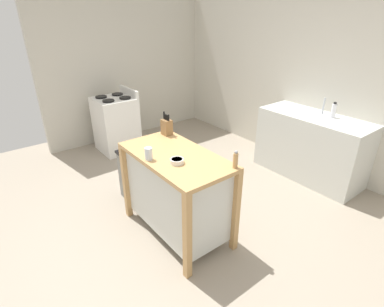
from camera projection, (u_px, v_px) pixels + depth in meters
The scene contains 13 objects.
ground_plane at pixel (180, 228), 3.25m from camera, with size 6.73×6.73×0.00m, color gray.
wall_back at pixel (325, 79), 4.06m from camera, with size 5.73×0.10×2.60m, color beige.
wall_left at pixel (127, 63), 5.24m from camera, with size 0.10×3.07×2.60m, color beige.
kitchen_island at pixel (176, 190), 3.00m from camera, with size 1.18×0.63×0.91m.
knife_block at pixel (167, 127), 3.24m from camera, with size 0.11×0.09×0.25m.
bowl_stoneware_deep at pixel (177, 161), 2.65m from camera, with size 0.12×0.12×0.04m.
drinking_cup at pixel (149, 154), 2.71m from camera, with size 0.07×0.07×0.12m.
pepper_grinder at pixel (236, 160), 2.56m from camera, with size 0.04×0.04×0.17m.
trash_bin at pixel (134, 176), 3.65m from camera, with size 0.36×0.28×0.63m.
sink_counter at pixel (310, 146), 4.12m from camera, with size 1.45×0.60×0.89m.
sink_faucet at pixel (324, 106), 3.96m from camera, with size 0.02×0.02×0.22m.
bottle_hand_soap at pixel (334, 110), 3.83m from camera, with size 0.06×0.06×0.20m.
stove at pixel (116, 124), 4.91m from camera, with size 0.60×0.60×1.01m.
Camera 1 is at (2.11, -1.48, 2.14)m, focal length 27.86 mm.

